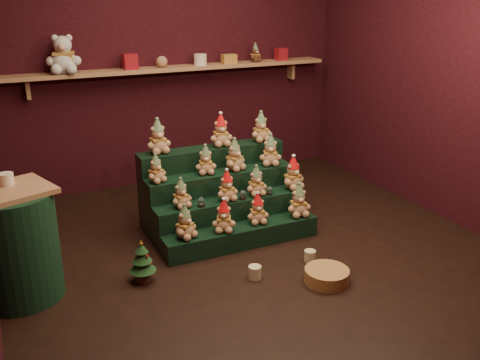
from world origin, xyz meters
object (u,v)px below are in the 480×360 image
snow_globe_c (270,190)px  white_bear (63,49)px  mini_christmas_tree (142,261)px  side_table (16,245)px  mug_right (310,256)px  riser_tier_front (242,236)px  wicker_basket (327,276)px  brown_bear (255,53)px  snow_globe_a (201,202)px  snow_globe_b (243,195)px  mug_left (255,272)px

snow_globe_c → white_bear: 2.45m
mini_christmas_tree → white_bear: size_ratio=0.74×
side_table → mug_right: bearing=-30.3°
riser_tier_front → wicker_basket: 0.89m
mug_right → brown_bear: bearing=74.5°
wicker_basket → white_bear: bearing=118.5°
white_bear → brown_bear: size_ratio=2.29×
snow_globe_c → brown_bear: (0.66, 1.60, 1.02)m
brown_bear → snow_globe_a: bearing=-148.6°
mug_right → snow_globe_c: bearing=92.6°
snow_globe_c → white_bear: (-1.44, 1.60, 1.15)m
riser_tier_front → white_bear: white_bear is taller
snow_globe_b → mini_christmas_tree: bearing=-159.5°
mug_left → brown_bear: brown_bear is taller
wicker_basket → riser_tier_front: bearing=110.9°
snow_globe_a → side_table: side_table is taller
snow_globe_b → snow_globe_c: (0.27, 0.00, -0.00)m
riser_tier_front → snow_globe_a: size_ratio=16.86×
snow_globe_b → white_bear: (-1.18, 1.60, 1.15)m
snow_globe_a → white_bear: (-0.79, 1.60, 1.15)m
mug_right → side_table: bearing=168.5°
riser_tier_front → white_bear: 2.54m
riser_tier_front → white_bear: (-1.09, 1.76, 1.46)m
mug_right → white_bear: 3.09m
snow_globe_c → mug_right: bearing=-87.4°
wicker_basket → brown_bear: brown_bear is taller
snow_globe_b → wicker_basket: 1.08m
snow_globe_b → mini_christmas_tree: size_ratio=0.25×
snow_globe_a → brown_bear: brown_bear is taller
snow_globe_a → mug_right: snow_globe_a is taller
mini_christmas_tree → mug_left: size_ratio=3.45×
mug_right → wicker_basket: size_ratio=0.28×
mug_right → brown_bear: 2.72m
mug_left → white_bear: size_ratio=0.21×
snow_globe_c → snow_globe_b: bearing=-180.0°
riser_tier_front → wicker_basket: (0.32, -0.83, -0.04)m
snow_globe_c → mug_left: snow_globe_c is taller
snow_globe_b → white_bear: bearing=126.3°
snow_globe_b → mug_left: size_ratio=0.85×
mini_christmas_tree → mug_right: size_ratio=3.69×
snow_globe_a → wicker_basket: snow_globe_a is taller
side_table → mug_left: size_ratio=8.22×
snow_globe_c → side_table: (-2.13, -0.22, 0.01)m
snow_globe_c → mug_right: 0.75m
white_bear → brown_bear: white_bear is taller
mug_left → brown_bear: 2.93m
mug_left → snow_globe_a: bearing=102.5°
snow_globe_a → mug_right: size_ratio=0.88×
white_bear → brown_bear: bearing=14.4°
snow_globe_a → brown_bear: 2.31m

